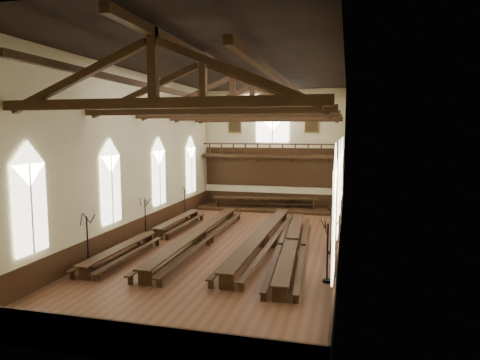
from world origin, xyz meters
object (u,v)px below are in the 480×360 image
object	(u,v)px
refectory_row_a	(153,234)
refectory_row_c	(262,236)
candelabrum_right_far	(335,213)
high_table	(265,199)
dais	(265,208)
candelabrum_left_mid	(145,226)
candelabrum_right_near	(327,263)
refectory_row_d	(291,243)
candelabrum_right_mid	(331,239)
candelabrum_left_near	(88,252)
refectory_row_b	(199,234)
candelabrum_left_far	(185,208)

from	to	relation	value
refectory_row_a	refectory_row_c	world-z (taller)	refectory_row_c
refectory_row_a	candelabrum_right_far	distance (m)	12.82
refectory_row_a	refectory_row_c	size ratio (longest dim) A/B	0.95
refectory_row_c	high_table	bearing A→B (deg)	100.15
dais	candelabrum_left_mid	xyz separation A→B (m)	(-5.22, -11.28, 0.65)
dais	high_table	xyz separation A→B (m)	(-0.00, 0.00, 0.79)
candelabrum_right_near	refectory_row_d	bearing A→B (deg)	116.54
candelabrum_left_mid	candelabrum_right_mid	xyz separation A→B (m)	(11.10, -0.60, 0.05)
refectory_row_c	candelabrum_left_near	world-z (taller)	candelabrum_left_near
refectory_row_a	candelabrum_left_near	xyz separation A→B (m)	(-0.87, -5.18, 0.28)
refectory_row_c	candelabrum_left_near	xyz separation A→B (m)	(-7.24, -5.96, 0.22)
refectory_row_a	candelabrum_right_mid	xyz separation A→B (m)	(10.23, 0.19, 0.29)
candelabrum_right_far	candelabrum_left_near	bearing A→B (deg)	-130.70
candelabrum_right_near	candelabrum_right_far	distance (m)	12.05
candelabrum_right_near	candelabrum_right_mid	xyz separation A→B (m)	(0.00, 4.51, -0.02)
refectory_row_b	high_table	size ratio (longest dim) A/B	1.70
refectory_row_c	dais	bearing A→B (deg)	100.15
refectory_row_c	high_table	size ratio (longest dim) A/B	1.71
refectory_row_a	dais	size ratio (longest dim) A/B	1.23
refectory_row_c	candelabrum_left_mid	bearing A→B (deg)	179.98
refectory_row_d	candelabrum_left_mid	bearing A→B (deg)	174.04
high_table	candelabrum_right_mid	distance (m)	13.25
refectory_row_d	high_table	distance (m)	12.80
refectory_row_b	candelabrum_left_far	bearing A→B (deg)	117.42
dais	candelabrum_left_mid	world-z (taller)	candelabrum_left_mid
refectory_row_b	high_table	world-z (taller)	high_table
high_table	refectory_row_a	bearing A→B (deg)	-109.85
high_table	refectory_row_c	bearing A→B (deg)	-79.85
refectory_row_b	candelabrum_right_far	world-z (taller)	candelabrum_right_far
candelabrum_left_near	candelabrum_left_mid	size ratio (longest dim) A/B	1.06
dais	candelabrum_left_far	xyz separation A→B (m)	(-5.22, -4.78, 0.61)
candelabrum_right_mid	candelabrum_right_far	bearing A→B (deg)	90.00
refectory_row_d	candelabrum_right_mid	bearing A→B (deg)	9.47
candelabrum_left_far	candelabrum_right_mid	xyz separation A→B (m)	(11.10, -7.10, 0.09)
candelabrum_right_near	candelabrum_right_far	xyz separation A→B (m)	(-0.00, 12.05, -0.06)
refectory_row_b	candelabrum_left_near	size ratio (longest dim) A/B	5.62
candelabrum_right_near	candelabrum_right_mid	bearing A→B (deg)	90.00
high_table	candelabrum_left_far	xyz separation A→B (m)	(-5.22, -4.78, -0.18)
candelabrum_left_near	candelabrum_right_far	world-z (taller)	candelabrum_left_near
candelabrum_left_far	candelabrum_right_near	distance (m)	16.06
refectory_row_d	candelabrum_right_mid	distance (m)	2.12
dais	candelabrum_right_near	world-z (taller)	candelabrum_right_near
refectory_row_d	dais	bearing A→B (deg)	107.27
candelabrum_right_near	high_table	bearing A→B (deg)	109.73
refectory_row_c	candelabrum_left_mid	xyz separation A→B (m)	(-7.24, 0.00, 0.17)
candelabrum_left_mid	candelabrum_right_far	world-z (taller)	candelabrum_right_far
refectory_row_a	refectory_row_c	distance (m)	6.42
refectory_row_a	dais	world-z (taller)	refectory_row_a
candelabrum_right_far	candelabrum_left_far	bearing A→B (deg)	-177.69
high_table	candelabrum_right_far	bearing A→B (deg)	-36.39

